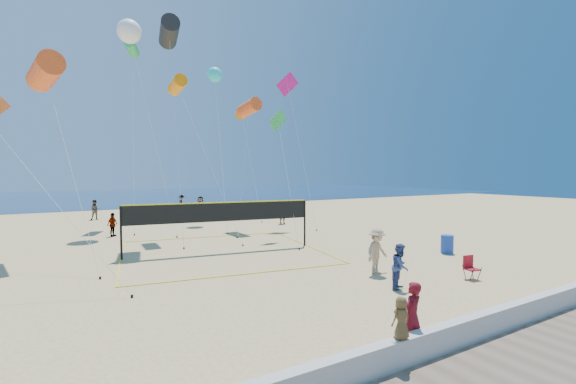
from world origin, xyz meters
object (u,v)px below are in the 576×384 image
volleyball_net (221,217)px  camp_chair (470,266)px  trash_barrel (447,244)px  woman (412,317)px

volleyball_net → camp_chair: bearing=-47.6°
camp_chair → volleyball_net: 11.68m
camp_chair → trash_barrel: trash_barrel is taller
camp_chair → trash_barrel: size_ratio=1.08×
trash_barrel → camp_chair: bearing=-133.1°
camp_chair → woman: bearing=-145.9°
trash_barrel → volleyball_net: volleyball_net is taller
woman → volleyball_net: 12.73m
trash_barrel → volleyball_net: 11.59m
woman → camp_chair: 7.32m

